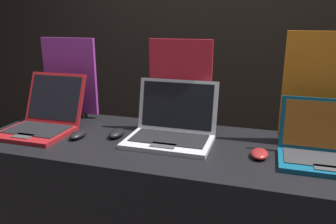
% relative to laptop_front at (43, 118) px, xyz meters
% --- Properties ---
extents(wall_back, '(8.00, 0.05, 2.80)m').
position_rel_laptop_front_xyz_m(wall_back, '(0.67, 1.35, 0.37)').
color(wall_back, black).
rests_on(wall_back, ground_plane).
extents(laptop_front, '(0.33, 0.39, 0.27)m').
position_rel_laptop_front_xyz_m(laptop_front, '(0.00, 0.00, 0.00)').
color(laptop_front, maroon).
rests_on(laptop_front, display_counter).
extents(mouse_front, '(0.06, 0.12, 0.03)m').
position_rel_laptop_front_xyz_m(mouse_front, '(0.23, -0.05, -0.05)').
color(mouse_front, black).
rests_on(mouse_front, display_counter).
extents(promo_stand_front, '(0.33, 0.07, 0.46)m').
position_rel_laptop_front_xyz_m(promo_stand_front, '(0.00, 0.27, 0.15)').
color(promo_stand_front, black).
rests_on(promo_stand_front, display_counter).
extents(laptop_middle, '(0.40, 0.32, 0.27)m').
position_rel_laptop_front_xyz_m(laptop_middle, '(0.67, 0.06, -0.00)').
color(laptop_middle, '#B7B7BC').
rests_on(laptop_middle, display_counter).
extents(mouse_middle, '(0.06, 0.12, 0.04)m').
position_rel_laptop_front_xyz_m(mouse_middle, '(0.40, 0.02, -0.05)').
color(mouse_middle, black).
rests_on(mouse_middle, display_counter).
extents(promo_stand_middle, '(0.32, 0.07, 0.46)m').
position_rel_laptop_front_xyz_m(promo_stand_middle, '(0.67, 0.21, 0.16)').
color(promo_stand_middle, black).
rests_on(promo_stand_middle, display_counter).
extents(laptop_back, '(0.35, 0.26, 0.24)m').
position_rel_laptop_front_xyz_m(laptop_back, '(1.33, 0.00, -0.01)').
color(laptop_back, '#0F5170').
rests_on(laptop_back, display_counter).
extents(mouse_back, '(0.07, 0.11, 0.03)m').
position_rel_laptop_front_xyz_m(mouse_back, '(1.08, -0.03, -0.05)').
color(mouse_back, maroon).
rests_on(mouse_back, display_counter).
extents(promo_stand_back, '(0.35, 0.07, 0.51)m').
position_rel_laptop_front_xyz_m(promo_stand_back, '(1.33, 0.22, 0.18)').
color(promo_stand_back, black).
rests_on(promo_stand_back, display_counter).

